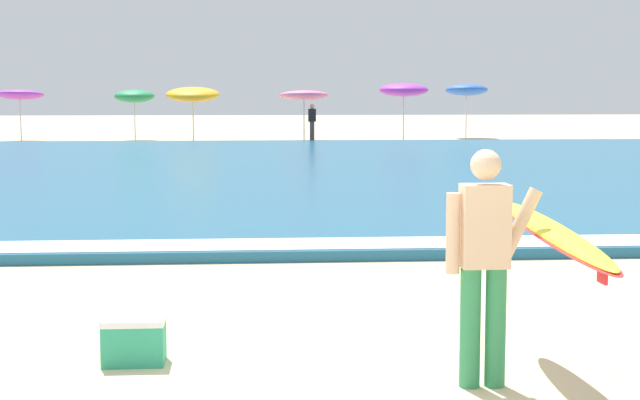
% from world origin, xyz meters
% --- Properties ---
extents(ground_plane, '(160.00, 160.00, 0.00)m').
position_xyz_m(ground_plane, '(0.00, 0.00, 0.00)').
color(ground_plane, beige).
extents(sea, '(120.00, 28.00, 0.14)m').
position_xyz_m(sea, '(0.00, 19.36, 0.07)').
color(sea, '#1E6084').
rests_on(sea, ground).
extents(surf_foam, '(120.00, 0.98, 0.01)m').
position_xyz_m(surf_foam, '(0.00, 5.96, 0.15)').
color(surf_foam, white).
rests_on(surf_foam, sea).
extents(surfer_with_board, '(0.95, 2.54, 1.73)m').
position_xyz_m(surfer_with_board, '(1.39, 0.04, 1.03)').
color(surfer_with_board, '#338E56').
rests_on(surfer_with_board, ground).
extents(beach_umbrella_0, '(2.02, 2.05, 2.26)m').
position_xyz_m(beach_umbrella_0, '(-10.21, 36.55, 1.96)').
color(beach_umbrella_0, beige).
rests_on(beach_umbrella_0, ground).
extents(beach_umbrella_1, '(1.73, 1.74, 2.21)m').
position_xyz_m(beach_umbrella_1, '(-5.39, 36.70, 1.90)').
color(beach_umbrella_1, beige).
rests_on(beach_umbrella_1, ground).
extents(beach_umbrella_2, '(2.25, 2.30, 2.38)m').
position_xyz_m(beach_umbrella_2, '(-2.81, 35.50, 1.98)').
color(beach_umbrella_2, beige).
rests_on(beach_umbrella_2, ground).
extents(beach_umbrella_3, '(2.06, 2.08, 2.21)m').
position_xyz_m(beach_umbrella_3, '(1.84, 34.78, 1.94)').
color(beach_umbrella_3, beige).
rests_on(beach_umbrella_3, ground).
extents(beach_umbrella_4, '(2.12, 2.12, 2.47)m').
position_xyz_m(beach_umbrella_4, '(6.22, 35.84, 2.17)').
color(beach_umbrella_4, beige).
rests_on(beach_umbrella_4, ground).
extents(beach_umbrella_5, '(1.90, 1.93, 2.48)m').
position_xyz_m(beach_umbrella_5, '(9.39, 37.68, 2.16)').
color(beach_umbrella_5, beige).
rests_on(beach_umbrella_5, ground).
extents(beachgoer_near_row_left, '(0.32, 0.20, 1.58)m').
position_xyz_m(beachgoer_near_row_left, '(2.19, 34.86, 0.84)').
color(beachgoer_near_row_left, '#383842').
rests_on(beachgoer_near_row_left, ground).
extents(cooler_box, '(0.49, 0.35, 0.37)m').
position_xyz_m(cooler_box, '(-1.44, 0.84, 0.19)').
color(cooler_box, '#2D9E75').
rests_on(cooler_box, ground).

